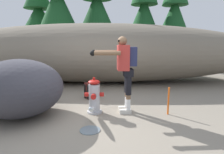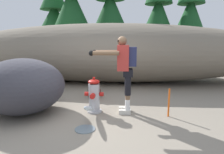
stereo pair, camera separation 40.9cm
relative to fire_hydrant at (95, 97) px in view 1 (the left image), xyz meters
name	(u,v)px [view 1 (the left image)]	position (x,y,z in m)	size (l,w,h in m)	color
ground_plane	(85,117)	(-0.21, -0.22, -0.38)	(56.00, 56.00, 0.04)	gray
dirt_embankment	(98,53)	(-0.21, 3.51, 0.77)	(13.44, 3.20, 2.27)	#756B5B
fire_hydrant	(95,97)	(0.00, 0.00, 0.00)	(0.42, 0.38, 0.79)	#B2B2B7
hydrant_water_jet	(92,113)	(0.00, -0.59, -0.15)	(0.37, 0.93, 0.46)	silver
utility_worker	(125,65)	(0.65, 0.04, 0.70)	(0.99, 0.57, 1.67)	beige
spare_backpack	(91,91)	(-0.21, 1.08, -0.15)	(0.36, 0.36, 0.47)	#511E19
boulder_large	(21,88)	(-1.54, -0.17, 0.24)	(1.79, 1.76, 1.21)	#35343C
pine_tree_far_left	(40,14)	(-4.43, 9.07, 2.99)	(2.84, 2.84, 5.74)	#47331E
pine_tree_left	(59,3)	(-2.67, 7.29, 3.35)	(2.87, 2.87, 6.82)	#47331E
pine_tree_center	(98,7)	(-0.53, 8.23, 3.31)	(2.89, 2.89, 6.77)	#47331E
pine_tree_right	(145,12)	(2.53, 9.28, 3.18)	(2.74, 2.74, 6.73)	#47331E
pine_tree_far_right	(176,12)	(4.55, 9.24, 3.14)	(2.61, 2.61, 6.66)	#47331E
survey_stake	(169,101)	(1.60, -0.11, -0.06)	(0.04, 0.04, 0.60)	#E55914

